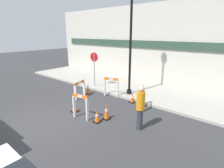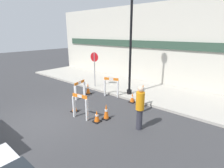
{
  "view_description": "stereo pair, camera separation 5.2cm",
  "coord_description": "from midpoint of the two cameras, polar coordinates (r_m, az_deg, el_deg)",
  "views": [
    {
      "loc": [
        6.47,
        -2.98,
        3.58
      ],
      "look_at": [
        0.86,
        3.76,
        1.0
      ],
      "focal_mm": 28.0,
      "sensor_mm": 36.0,
      "label": 1
    },
    {
      "loc": [
        6.51,
        -2.94,
        3.58
      ],
      "look_at": [
        0.86,
        3.76,
        1.0
      ],
      "focal_mm": 28.0,
      "sensor_mm": 36.0,
      "label": 2
    }
  ],
  "objects": [
    {
      "name": "traffic_cone_4",
      "position": [
        7.56,
        -1.71,
        -9.01
      ],
      "size": [
        0.3,
        0.3,
        0.7
      ],
      "color": "black",
      "rests_on": "ground_plane"
    },
    {
      "name": "barricade_0",
      "position": [
        10.02,
        -0.08,
        -0.83
      ],
      "size": [
        0.85,
        0.42,
        1.13
      ],
      "rotation": [
        0.0,
        0.0,
        3.49
      ],
      "color": "white",
      "rests_on": "ground_plane"
    },
    {
      "name": "stop_sign",
      "position": [
        11.43,
        -5.61,
        6.54
      ],
      "size": [
        0.6,
        0.1,
        2.26
      ],
      "rotation": [
        0.0,
        0.0,
        3.27
      ],
      "color": "gray",
      "rests_on": "sidewalk_slab"
    },
    {
      "name": "traffic_cone_5",
      "position": [
        10.64,
        -7.69,
        -1.47
      ],
      "size": [
        0.3,
        0.3,
        0.71
      ],
      "color": "black",
      "rests_on": "ground_plane"
    },
    {
      "name": "barricade_2",
      "position": [
        7.6,
        -10.12,
        -7.05
      ],
      "size": [
        0.77,
        0.27,
        1.11
      ],
      "rotation": [
        0.0,
        0.0,
        6.47
      ],
      "color": "white",
      "rests_on": "ground_plane"
    },
    {
      "name": "barricade_1",
      "position": [
        10.07,
        -10.31,
        -1.5
      ],
      "size": [
        0.36,
        0.92,
        0.96
      ],
      "rotation": [
        0.0,
        0.0,
        4.97
      ],
      "color": "white",
      "rests_on": "ground_plane"
    },
    {
      "name": "storefront_facade",
      "position": [
        13.06,
        10.53,
        12.5
      ],
      "size": [
        18.0,
        0.22,
        5.5
      ],
      "color": "beige",
      "rests_on": "ground_plane"
    },
    {
      "name": "person_worker",
      "position": [
        6.63,
        9.33,
        -7.2
      ],
      "size": [
        0.41,
        0.41,
        1.74
      ],
      "rotation": [
        0.0,
        0.0,
        2.79
      ],
      "color": "#33333D",
      "rests_on": "ground_plane"
    },
    {
      "name": "traffic_cone_0",
      "position": [
        7.38,
        -4.78,
        -10.5
      ],
      "size": [
        0.3,
        0.3,
        0.52
      ],
      "color": "black",
      "rests_on": "ground_plane"
    },
    {
      "name": "traffic_cone_1",
      "position": [
        9.14,
        9.16,
        -4.86
      ],
      "size": [
        0.3,
        0.3,
        0.62
      ],
      "color": "black",
      "rests_on": "ground_plane"
    },
    {
      "name": "traffic_cone_2",
      "position": [
        8.41,
        -12.03,
        -7.21
      ],
      "size": [
        0.3,
        0.3,
        0.54
      ],
      "color": "black",
      "rests_on": "ground_plane"
    },
    {
      "name": "streetlamp_post",
      "position": [
        9.79,
        6.45,
        18.86
      ],
      "size": [
        0.44,
        0.44,
        6.15
      ],
      "color": "black",
      "rests_on": "sidewalk_slab"
    },
    {
      "name": "sidewalk_slab",
      "position": [
        11.91,
        5.14,
        -0.86
      ],
      "size": [
        18.0,
        3.77,
        0.12
      ],
      "color": "#ADA89E",
      "rests_on": "ground_plane"
    },
    {
      "name": "barricade_3",
      "position": [
        8.42,
        9.77,
        -4.56
      ],
      "size": [
        0.38,
        0.75,
        1.14
      ],
      "rotation": [
        0.0,
        0.0,
        8.21
      ],
      "color": "white",
      "rests_on": "ground_plane"
    },
    {
      "name": "traffic_cone_3",
      "position": [
        9.38,
        6.78,
        -4.52
      ],
      "size": [
        0.3,
        0.3,
        0.52
      ],
      "color": "black",
      "rests_on": "ground_plane"
    },
    {
      "name": "ground_plane",
      "position": [
        7.98,
        -22.98,
        -11.67
      ],
      "size": [
        60.0,
        60.0,
        0.0
      ],
      "primitive_type": "plane",
      "color": "#38383A"
    }
  ]
}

